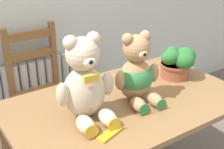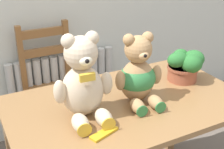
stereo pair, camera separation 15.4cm
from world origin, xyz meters
name	(u,v)px [view 2 (the right image)]	position (x,y,z in m)	size (l,w,h in m)	color
radiator	(65,96)	(-0.04, 1.35, 0.31)	(0.90, 0.10, 0.68)	beige
dining_table	(127,119)	(0.00, 0.38, 0.63)	(1.26, 0.76, 0.74)	olive
wooden_chair_behind	(53,91)	(-0.18, 1.18, 0.47)	(0.39, 0.43, 0.96)	brown
teddy_bear_left	(83,82)	(-0.26, 0.36, 0.92)	(0.29, 0.30, 0.42)	beige
teddy_bear_right	(138,75)	(0.05, 0.37, 0.89)	(0.26, 0.28, 0.37)	tan
potted_plant	(186,65)	(0.43, 0.45, 0.84)	(0.25, 0.22, 0.19)	#9E5138
chocolate_bar	(104,133)	(-0.24, 0.17, 0.75)	(0.14, 0.05, 0.01)	gold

